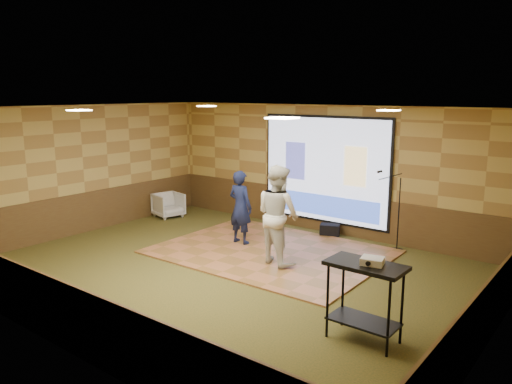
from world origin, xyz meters
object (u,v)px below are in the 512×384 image
Objects in this scene: player_right at (278,214)px; mic_stand at (395,227)px; av_table at (365,285)px; projector at (372,261)px; projector_screen at (324,171)px; banquet_chair at (168,205)px; dance_floor at (271,252)px; duffel_bag at (330,230)px; player_left at (240,207)px.

player_right is 1.14× the size of mic_stand.
projector is at bearing 10.99° from av_table.
projector_screen is 1.73× the size of player_right.
dance_floor is at bearing -88.06° from banquet_chair.
mic_stand is (-1.22, 4.02, -0.29)m from av_table.
banquet_chair is (-3.94, 0.78, 0.31)m from dance_floor.
projector_screen is at bearing 88.36° from dance_floor.
av_table is at bearing -55.49° from duffel_bag.
banquet_chair is at bearing 168.85° from dance_floor.
dance_floor is 15.95× the size of projector.
dance_floor is 1.87m from duffel_bag.
projector is at bearing -34.56° from dance_floor.
dance_floor is at bearing 132.67° from projector.
projector_screen reaches higher than dance_floor.
mic_stand is (-1.30, 4.00, -0.64)m from projector.
banquet_chair is (-7.21, 3.03, -0.81)m from projector.
player_right is 4.36× the size of duffel_bag.
projector is 7.87m from banquet_chair.
dance_floor is 2.68m from mic_stand.
projector_screen is 2.63m from player_right.
av_table is (4.05, -2.33, -0.05)m from player_left.
player_right is 4.69m from banquet_chair.
av_table is (3.13, -4.32, -0.69)m from projector_screen.
projector_screen reaches higher than mic_stand.
projector_screen is at bearing -59.22° from banquet_chair.
dance_floor is 6.41× the size of banquet_chair.
player_right is 3.21m from av_table.
banquet_chair is at bearing -162.30° from projector_screen.
projector_screen is 7.54× the size of duffel_bag.
duffel_bag is at bearing -123.72° from player_left.
projector_screen is 4.69× the size of banquet_chair.
player_right is at bearing 159.52° from player_left.
player_left is (-0.86, 0.06, 0.82)m from dance_floor.
player_left is 4.68m from av_table.
mic_stand is (1.92, -0.30, -0.98)m from projector_screen.
dance_floor is 1.21m from player_right.
player_left reaches higher than duffel_bag.
player_left is at bearing -124.88° from duffel_bag.
projector is 0.40× the size of banquet_chair.
player_left is at bearing -5.30° from player_right.
player_right is at bearing -42.86° from dance_floor.
av_table is 5.02m from duffel_bag.
mic_stand is 2.37× the size of banquet_chair.
banquet_chair is (-7.13, 3.05, -0.46)m from av_table.
banquet_chair is at bearing -162.79° from mic_stand.
mic_stand is at bearing -106.60° from player_right.
mic_stand is at bearing 106.86° from av_table.
banquet_chair reaches higher than duffel_bag.
player_left is 5.66× the size of projector.
av_table is at bearing 151.25° from player_left.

